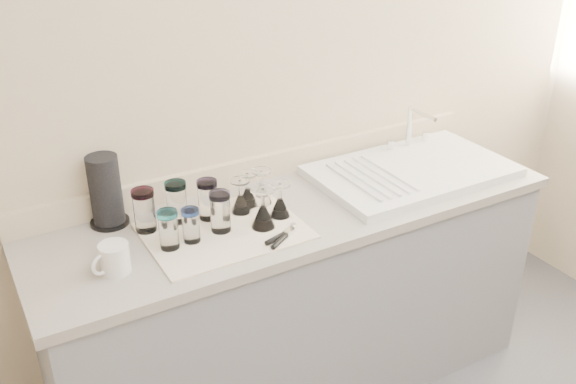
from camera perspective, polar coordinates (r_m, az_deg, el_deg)
counter_unit at (r=2.70m, az=0.89°, el=-9.63°), size 2.06×0.62×0.90m
sink_unit at (r=2.74m, az=10.92°, el=1.91°), size 0.82×0.50×0.22m
dish_towel at (r=2.29m, az=-5.70°, el=-3.44°), size 0.55×0.42×0.01m
tumbler_teal at (r=2.30m, az=-12.65°, el=-1.58°), size 0.08×0.08×0.16m
tumbler_cyan at (r=2.33m, az=-9.87°, el=-0.85°), size 0.08×0.08×0.15m
tumbler_purple at (r=2.34m, az=-7.14°, el=-0.65°), size 0.08×0.08×0.15m
tumbler_magenta at (r=2.18m, az=-10.57°, el=-3.29°), size 0.07×0.07×0.14m
tumbler_blue at (r=2.21m, az=-8.62°, el=-2.93°), size 0.06×0.06×0.12m
tumbler_lavender at (r=2.25m, az=-6.04°, el=-1.73°), size 0.07×0.07×0.15m
goblet_back_left at (r=2.38m, az=-4.23°, el=-0.80°), size 0.07×0.07×0.13m
goblet_back_right at (r=2.44m, az=-2.35°, el=0.01°), size 0.08×0.08×0.14m
goblet_front_left at (r=2.28m, az=-2.23°, el=-1.95°), size 0.09×0.09×0.15m
goblet_front_right at (r=2.35m, az=-0.71°, el=-1.14°), size 0.07×0.07×0.13m
goblet_extra at (r=2.43m, az=-3.58°, el=-0.19°), size 0.08×0.08×0.13m
can_opener at (r=2.22m, az=-0.52°, el=-3.98°), size 0.14×0.10×0.02m
white_mug at (r=2.12m, az=-15.23°, el=-5.73°), size 0.14×0.12×0.10m
paper_towel_roll at (r=2.37m, az=-15.90°, el=0.04°), size 0.14×0.14×0.26m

